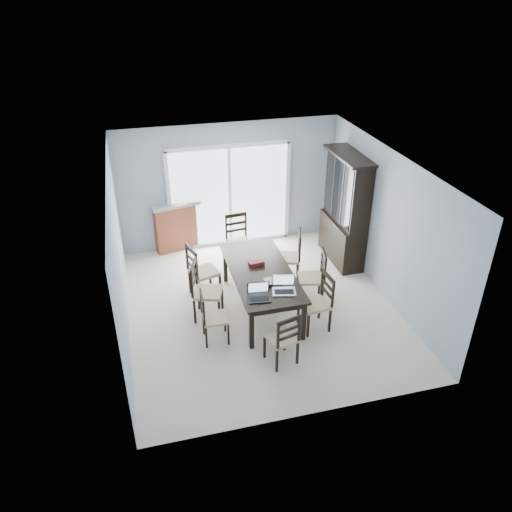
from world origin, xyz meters
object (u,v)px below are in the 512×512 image
(chair_right_far, at_px, (293,251))
(hot_tub, at_px, (187,208))
(chair_left_mid, at_px, (201,285))
(chair_end_near, at_px, (285,335))
(dining_table, at_px, (261,275))
(chair_left_near, at_px, (209,312))
(chair_end_far, at_px, (238,234))
(chair_right_near, at_px, (321,296))
(chair_left_far, at_px, (198,266))
(cell_phone, at_px, (283,296))
(game_box, at_px, (256,263))
(chair_right_mid, at_px, (317,271))
(china_hutch, at_px, (345,210))
(laptop_silver, at_px, (284,289))
(laptop_dark, at_px, (259,296))

(chair_right_far, height_order, hot_tub, chair_right_far)
(chair_left_mid, xyz_separation_m, chair_end_near, (0.97, -1.49, -0.08))
(dining_table, height_order, chair_left_near, chair_left_near)
(chair_end_far, distance_m, hot_tub, 1.89)
(chair_left_mid, bearing_deg, chair_right_near, 85.18)
(chair_left_far, distance_m, chair_end_near, 2.28)
(chair_left_far, xyz_separation_m, cell_phone, (1.11, -1.40, 0.12))
(chair_end_far, xyz_separation_m, game_box, (0.01, -1.41, 0.15))
(chair_right_mid, bearing_deg, dining_table, 101.56)
(chair_left_near, xyz_separation_m, chair_end_far, (0.97, 2.27, 0.09))
(chair_right_mid, height_order, chair_end_near, chair_right_mid)
(china_hutch, relative_size, chair_right_near, 1.95)
(chair_left_far, xyz_separation_m, chair_end_near, (0.93, -2.08, -0.08))
(dining_table, relative_size, hot_tub, 0.93)
(chair_left_mid, bearing_deg, china_hutch, 130.14)
(chair_left_far, relative_size, chair_right_near, 1.06)
(dining_table, distance_m, chair_end_near, 1.49)
(chair_right_mid, relative_size, chair_right_far, 0.97)
(china_hutch, height_order, hot_tub, china_hutch)
(cell_phone, bearing_deg, chair_left_near, -179.45)
(chair_left_near, relative_size, cell_phone, 10.29)
(china_hutch, distance_m, chair_end_near, 3.47)
(dining_table, height_order, chair_right_far, chair_right_far)
(dining_table, xyz_separation_m, chair_left_far, (-0.97, 0.59, -0.04))
(cell_phone, bearing_deg, chair_end_near, -97.06)
(dining_table, height_order, chair_end_near, chair_end_near)
(china_hutch, relative_size, chair_end_far, 1.85)
(chair_right_mid, bearing_deg, chair_right_far, 26.21)
(china_hutch, distance_m, chair_left_near, 3.61)
(chair_left_mid, xyz_separation_m, chair_right_far, (1.83, 0.73, -0.02))
(chair_left_near, distance_m, cell_phone, 1.17)
(chair_end_far, bearing_deg, china_hutch, 163.89)
(chair_left_near, relative_size, hot_tub, 0.43)
(chair_left_far, height_order, laptop_silver, chair_left_far)
(laptop_dark, bearing_deg, chair_end_near, -66.98)
(chair_right_far, height_order, chair_end_far, chair_end_far)
(china_hutch, height_order, chair_end_near, china_hutch)
(chair_left_near, relative_size, chair_right_near, 0.90)
(chair_right_near, bearing_deg, hot_tub, 16.35)
(china_hutch, xyz_separation_m, chair_right_mid, (-1.03, -1.27, -0.48))
(hot_tub, bearing_deg, chair_right_mid, -61.83)
(chair_right_mid, xyz_separation_m, laptop_silver, (-0.82, -0.69, 0.22))
(hot_tub, bearing_deg, china_hutch, -36.44)
(chair_left_mid, bearing_deg, laptop_dark, 61.61)
(chair_right_near, bearing_deg, chair_left_near, 82.12)
(dining_table, distance_m, hot_tub, 3.44)
(chair_left_near, height_order, hot_tub, hot_tub)
(chair_right_far, bearing_deg, chair_left_near, 145.23)
(laptop_silver, relative_size, cell_phone, 4.18)
(chair_right_mid, height_order, hot_tub, chair_right_mid)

